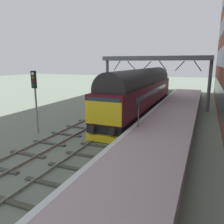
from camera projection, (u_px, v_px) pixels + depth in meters
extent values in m
plane|color=slate|center=(120.00, 129.00, 18.24)|extent=(140.00, 140.00, 0.00)
cube|color=gray|center=(112.00, 127.00, 18.50)|extent=(0.07, 60.00, 0.15)
cube|color=gray|center=(129.00, 129.00, 17.96)|extent=(0.07, 60.00, 0.15)
cube|color=#434738|center=(20.00, 205.00, 8.47)|extent=(2.50, 0.26, 0.09)
cube|color=#434738|center=(48.00, 183.00, 9.97)|extent=(2.50, 0.26, 0.09)
cube|color=#434738|center=(69.00, 168.00, 11.48)|extent=(2.50, 0.26, 0.09)
cube|color=#434738|center=(85.00, 155.00, 12.98)|extent=(2.50, 0.26, 0.09)
cube|color=#434738|center=(98.00, 146.00, 14.48)|extent=(2.50, 0.26, 0.09)
cube|color=#434738|center=(108.00, 138.00, 15.98)|extent=(2.50, 0.26, 0.09)
cube|color=#434738|center=(117.00, 131.00, 17.48)|extent=(2.50, 0.26, 0.09)
cube|color=#434738|center=(124.00, 126.00, 18.98)|extent=(2.50, 0.26, 0.09)
cube|color=#434738|center=(130.00, 121.00, 20.49)|extent=(2.50, 0.26, 0.09)
cube|color=#434738|center=(135.00, 117.00, 21.99)|extent=(2.50, 0.26, 0.09)
cube|color=#434738|center=(140.00, 114.00, 23.49)|extent=(2.50, 0.26, 0.09)
cube|color=#434738|center=(144.00, 111.00, 24.99)|extent=(2.50, 0.26, 0.09)
cube|color=#434738|center=(148.00, 108.00, 26.49)|extent=(2.50, 0.26, 0.09)
cube|color=#434738|center=(151.00, 105.00, 27.99)|extent=(2.50, 0.26, 0.09)
cube|color=#434738|center=(154.00, 103.00, 29.50)|extent=(2.50, 0.26, 0.09)
cube|color=#434738|center=(156.00, 101.00, 31.00)|extent=(2.50, 0.26, 0.09)
cube|color=#434738|center=(159.00, 99.00, 32.50)|extent=(2.50, 0.26, 0.09)
cube|color=#434738|center=(161.00, 98.00, 34.00)|extent=(2.50, 0.26, 0.09)
cube|color=#434738|center=(163.00, 96.00, 35.50)|extent=(2.50, 0.26, 0.09)
cube|color=#434738|center=(165.00, 95.00, 37.00)|extent=(2.50, 0.26, 0.09)
cube|color=#434738|center=(166.00, 94.00, 38.51)|extent=(2.50, 0.26, 0.09)
cube|color=#434738|center=(168.00, 92.00, 40.01)|extent=(2.50, 0.26, 0.09)
cube|color=#434738|center=(169.00, 91.00, 41.51)|extent=(2.50, 0.26, 0.09)
cube|color=#434738|center=(171.00, 90.00, 43.01)|extent=(2.50, 0.26, 0.09)
cube|color=#434738|center=(172.00, 89.00, 44.51)|extent=(2.50, 0.26, 0.09)
cube|color=gray|center=(79.00, 123.00, 19.70)|extent=(0.07, 60.00, 0.15)
cube|color=gray|center=(93.00, 125.00, 19.16)|extent=(0.07, 60.00, 0.15)
cube|color=#44453F|center=(27.00, 154.00, 13.13)|extent=(2.50, 0.26, 0.09)
cube|color=#44453F|center=(49.00, 143.00, 14.93)|extent=(2.50, 0.26, 0.09)
cube|color=#44453F|center=(66.00, 134.00, 16.74)|extent=(2.50, 0.26, 0.09)
cube|color=#44453F|center=(80.00, 127.00, 18.54)|extent=(2.50, 0.26, 0.09)
cube|color=#44453F|center=(91.00, 122.00, 20.34)|extent=(2.50, 0.26, 0.09)
cube|color=#44453F|center=(101.00, 117.00, 22.14)|extent=(2.50, 0.26, 0.09)
cube|color=#44453F|center=(109.00, 113.00, 23.94)|extent=(2.50, 0.26, 0.09)
cube|color=#44453F|center=(116.00, 109.00, 25.75)|extent=(2.50, 0.26, 0.09)
cube|color=#44453F|center=(122.00, 106.00, 27.55)|extent=(2.50, 0.26, 0.09)
cube|color=#44453F|center=(127.00, 103.00, 29.35)|extent=(2.50, 0.26, 0.09)
cube|color=#44453F|center=(132.00, 101.00, 31.15)|extent=(2.50, 0.26, 0.09)
cube|color=#44453F|center=(136.00, 99.00, 32.95)|extent=(2.50, 0.26, 0.09)
cube|color=#44453F|center=(139.00, 97.00, 34.76)|extent=(2.50, 0.26, 0.09)
cube|color=#44453F|center=(143.00, 95.00, 36.56)|extent=(2.50, 0.26, 0.09)
cube|color=#44453F|center=(146.00, 94.00, 38.36)|extent=(2.50, 0.26, 0.09)
cube|color=#44453F|center=(149.00, 92.00, 40.16)|extent=(2.50, 0.26, 0.09)
cube|color=#44453F|center=(151.00, 91.00, 41.96)|extent=(2.50, 0.26, 0.09)
cube|color=#44453F|center=(153.00, 90.00, 43.77)|extent=(2.50, 0.26, 0.09)
cube|color=#44453F|center=(156.00, 89.00, 45.57)|extent=(2.50, 0.26, 0.09)
cube|color=#B7A4A9|center=(165.00, 128.00, 16.78)|extent=(4.00, 44.00, 1.00)
cube|color=white|center=(142.00, 119.00, 17.37)|extent=(0.30, 44.00, 0.01)
cube|color=#2A3941|center=(221.00, 101.00, 19.18)|extent=(0.06, 39.73, 2.14)
cube|color=black|center=(141.00, 106.00, 23.57)|extent=(2.56, 18.84, 0.60)
cube|color=#53111B|center=(141.00, 93.00, 23.28)|extent=(2.70, 18.84, 2.10)
cylinder|color=#242525|center=(142.00, 81.00, 23.01)|extent=(2.56, 17.33, 2.57)
cube|color=yellow|center=(103.00, 113.00, 14.79)|extent=(2.65, 0.08, 1.58)
cube|color=#232D3D|center=(103.00, 103.00, 14.65)|extent=(2.38, 0.04, 0.64)
cube|color=#232D3D|center=(154.00, 91.00, 22.70)|extent=(0.04, 13.19, 0.44)
cylinder|color=black|center=(92.00, 129.00, 15.12)|extent=(0.48, 0.35, 0.48)
cylinder|color=black|center=(112.00, 132.00, 14.55)|extent=(0.48, 0.35, 0.48)
cube|color=yellow|center=(103.00, 139.00, 15.11)|extent=(2.43, 0.36, 0.47)
cylinder|color=black|center=(113.00, 128.00, 16.70)|extent=(1.64, 1.04, 1.04)
cylinder|color=black|center=(118.00, 124.00, 17.69)|extent=(1.64, 1.04, 1.04)
cylinder|color=black|center=(123.00, 121.00, 18.68)|extent=(1.64, 1.04, 1.04)
cylinder|color=black|center=(152.00, 101.00, 28.58)|extent=(1.64, 1.04, 1.04)
cylinder|color=black|center=(154.00, 99.00, 29.58)|extent=(1.64, 1.04, 1.04)
cylinder|color=black|center=(156.00, 98.00, 30.57)|extent=(1.64, 1.04, 1.04)
cylinder|color=gray|center=(36.00, 103.00, 16.79)|extent=(0.14, 0.14, 4.72)
cube|color=black|center=(34.00, 80.00, 16.36)|extent=(0.44, 0.10, 1.27)
cylinder|color=white|center=(33.00, 74.00, 16.21)|extent=(0.20, 0.06, 0.20)
cylinder|color=#53470A|center=(33.00, 77.00, 16.27)|extent=(0.20, 0.06, 0.20)
cylinder|color=#500807|center=(33.00, 81.00, 16.33)|extent=(0.20, 0.06, 0.20)
cylinder|color=#0A3E13|center=(34.00, 85.00, 16.39)|extent=(0.20, 0.06, 0.20)
cylinder|color=slate|center=(138.00, 115.00, 15.07)|extent=(0.08, 0.08, 1.65)
cube|color=black|center=(138.00, 106.00, 14.94)|extent=(0.05, 0.44, 0.36)
cube|color=white|center=(138.00, 106.00, 14.95)|extent=(0.01, 0.20, 0.24)
cylinder|color=slate|center=(107.00, 83.00, 28.86)|extent=(0.36, 0.36, 5.53)
cylinder|color=slate|center=(209.00, 86.00, 24.31)|extent=(0.36, 0.36, 5.53)
cube|color=slate|center=(155.00, 58.00, 25.93)|extent=(12.51, 2.00, 0.50)
cylinder|color=slate|center=(117.00, 66.00, 27.89)|extent=(0.91, 0.10, 1.19)
cylinder|color=slate|center=(132.00, 66.00, 27.18)|extent=(1.05, 0.10, 1.07)
cylinder|color=slate|center=(147.00, 66.00, 26.47)|extent=(1.06, 0.10, 1.06)
cylinder|color=slate|center=(163.00, 66.00, 25.77)|extent=(0.93, 0.10, 1.17)
cylinder|color=slate|center=(180.00, 66.00, 25.06)|extent=(1.00, 0.10, 1.12)
cylinder|color=slate|center=(198.00, 66.00, 24.35)|extent=(0.92, 0.10, 1.18)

